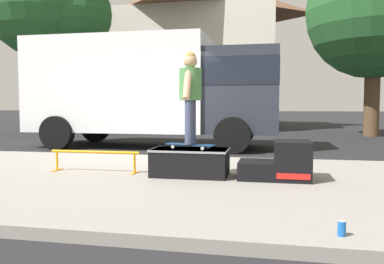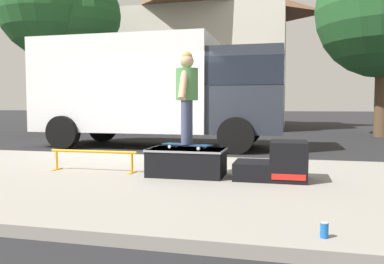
% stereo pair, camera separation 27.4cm
% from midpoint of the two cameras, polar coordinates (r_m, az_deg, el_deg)
% --- Properties ---
extents(ground_plane, '(140.00, 140.00, 0.00)m').
position_cam_midpoint_polar(ground_plane, '(9.07, -5.32, -3.63)').
color(ground_plane, black).
extents(sidewalk_slab, '(50.00, 5.00, 0.12)m').
position_cam_midpoint_polar(sidewalk_slab, '(6.33, -14.22, -6.47)').
color(sidewalk_slab, gray).
rests_on(sidewalk_slab, ground).
extents(skate_box, '(1.15, 0.68, 0.41)m').
position_cam_midpoint_polar(skate_box, '(5.97, 0.56, -4.26)').
color(skate_box, black).
rests_on(skate_box, sidewalk_slab).
extents(kicker_ramp, '(1.02, 0.67, 0.56)m').
position_cam_midpoint_polar(kicker_ramp, '(5.81, 13.57, -4.48)').
color(kicker_ramp, black).
rests_on(kicker_ramp, sidewalk_slab).
extents(grind_rail, '(1.49, 0.28, 0.34)m').
position_cam_midpoint_polar(grind_rail, '(6.53, -12.94, -3.32)').
color(grind_rail, orange).
rests_on(grind_rail, sidewalk_slab).
extents(skateboard, '(0.80, 0.41, 0.07)m').
position_cam_midpoint_polar(skateboard, '(5.94, 0.57, -1.88)').
color(skateboard, navy).
rests_on(skateboard, skate_box).
extents(skater_kid, '(0.34, 0.71, 1.39)m').
position_cam_midpoint_polar(skater_kid, '(5.92, 0.58, 6.12)').
color(skater_kid, '#3F4766').
rests_on(skater_kid, skateboard).
extents(soda_can, '(0.07, 0.07, 0.13)m').
position_cam_midpoint_polar(soda_can, '(3.48, 20.81, -13.15)').
color(soda_can, '#1959B2').
rests_on(soda_can, sidewalk_slab).
extents(box_truck, '(6.91, 2.63, 3.05)m').
position_cam_midpoint_polar(box_truck, '(11.24, -4.00, 6.52)').
color(box_truck, white).
rests_on(box_truck, ground).
extents(street_tree_neighbour, '(5.24, 4.76, 7.86)m').
position_cam_midpoint_polar(street_tree_neighbour, '(17.96, -18.11, 17.03)').
color(street_tree_neighbour, brown).
rests_on(street_tree_neighbour, ground).
extents(house_behind, '(9.54, 8.23, 8.40)m').
position_cam_midpoint_polar(house_behind, '(22.51, 1.93, 11.72)').
color(house_behind, beige).
rests_on(house_behind, ground).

